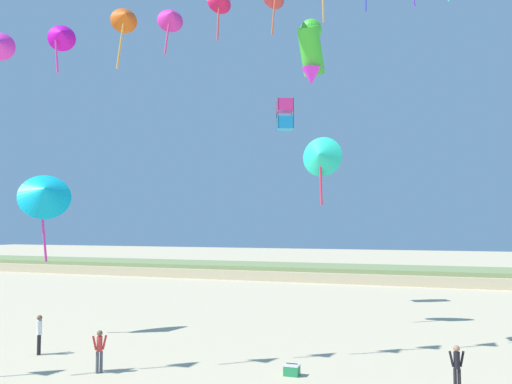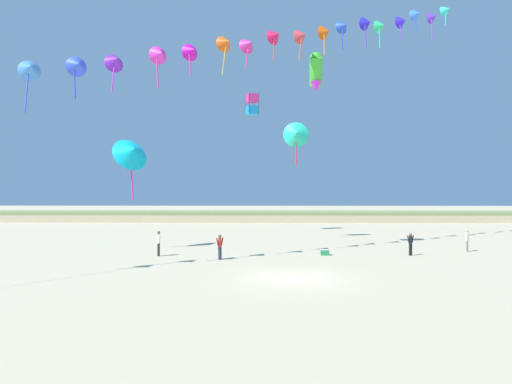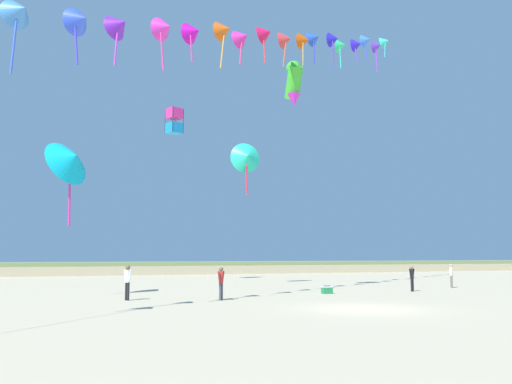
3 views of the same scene
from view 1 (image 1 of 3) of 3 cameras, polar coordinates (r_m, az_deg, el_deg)
The scene contains 9 objects.
dune_ridge at distance 57.94m, azimuth 11.79°, elevation -8.40°, with size 120.00×9.60×1.40m.
person_near_left at distance 20.31m, azimuth 20.39°, elevation -16.72°, with size 0.54×0.27×1.57m.
person_near_right at distance 22.32m, azimuth -16.15°, elevation -15.52°, with size 0.47×0.43×1.61m.
person_mid_center at distance 26.17m, azimuth -21.85°, elevation -13.49°, with size 0.36×0.56×1.71m.
large_kite_low_lead at distance 31.11m, azimuth 6.83°, elevation 3.84°, with size 2.34×1.02×4.07m.
large_kite_mid_trail at distance 39.22m, azimuth 3.07°, elevation 8.14°, with size 1.50×1.50×2.18m.
large_kite_high_solo at distance 25.78m, azimuth 5.81°, elevation 14.76°, with size 1.13×1.89×3.05m.
large_kite_outer_drift at distance 30.03m, azimuth -21.37°, elevation -0.06°, with size 3.35×3.28×4.97m.
beach_cooler at distance 21.36m, azimuth 3.79°, elevation -18.19°, with size 0.58×0.41×0.46m.
Camera 1 is at (8.65, -11.46, 5.58)m, focal length 38.00 mm.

